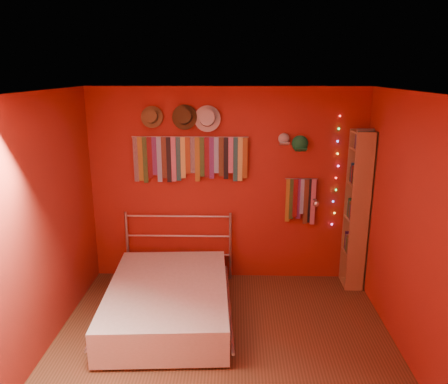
# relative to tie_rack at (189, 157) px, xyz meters

# --- Properties ---
(ground) EXTENTS (3.50, 3.50, 0.00)m
(ground) POSITION_rel_tie_rack_xyz_m (0.47, -1.68, -1.64)
(ground) COLOR #50331B
(ground) RESTS_ON ground
(back_wall) EXTENTS (3.50, 0.02, 2.50)m
(back_wall) POSITION_rel_tie_rack_xyz_m (0.47, 0.07, -0.39)
(back_wall) COLOR maroon
(back_wall) RESTS_ON ground
(right_wall) EXTENTS (0.02, 3.50, 2.50)m
(right_wall) POSITION_rel_tie_rack_xyz_m (2.22, -1.68, -0.39)
(right_wall) COLOR maroon
(right_wall) RESTS_ON ground
(left_wall) EXTENTS (0.02, 3.50, 2.50)m
(left_wall) POSITION_rel_tie_rack_xyz_m (-1.28, -1.68, -0.39)
(left_wall) COLOR maroon
(left_wall) RESTS_ON ground
(ceiling) EXTENTS (3.50, 3.50, 0.02)m
(ceiling) POSITION_rel_tie_rack_xyz_m (0.47, -1.68, 0.86)
(ceiling) COLOR white
(ceiling) RESTS_ON back_wall
(tie_rack) EXTENTS (1.45, 0.03, 0.59)m
(tie_rack) POSITION_rel_tie_rack_xyz_m (0.00, 0.00, 0.00)
(tie_rack) COLOR #B3B3B8
(tie_rack) RESTS_ON back_wall
(small_tie_rack) EXTENTS (0.40, 0.03, 0.61)m
(small_tie_rack) POSITION_rel_tie_rack_xyz_m (1.41, 0.00, -0.54)
(small_tie_rack) COLOR #B3B3B8
(small_tie_rack) RESTS_ON back_wall
(fedora_olive) EXTENTS (0.27, 0.15, 0.27)m
(fedora_olive) POSITION_rel_tie_rack_xyz_m (-0.45, -0.03, 0.50)
(fedora_olive) COLOR brown
(fedora_olive) RESTS_ON back_wall
(fedora_brown) EXTENTS (0.31, 0.17, 0.30)m
(fedora_brown) POSITION_rel_tie_rack_xyz_m (-0.05, -0.03, 0.50)
(fedora_brown) COLOR #422F17
(fedora_brown) RESTS_ON back_wall
(fedora_white) EXTENTS (0.32, 0.18, 0.32)m
(fedora_white) POSITION_rel_tie_rack_xyz_m (0.23, -0.03, 0.49)
(fedora_white) COLOR beige
(fedora_white) RESTS_ON back_wall
(cap_white) EXTENTS (0.16, 0.20, 0.16)m
(cap_white) POSITION_rel_tie_rack_xyz_m (1.17, 0.01, 0.23)
(cap_white) COLOR beige
(cap_white) RESTS_ON back_wall
(cap_green) EXTENTS (0.19, 0.24, 0.19)m
(cap_green) POSITION_rel_tie_rack_xyz_m (1.37, 0.01, 0.17)
(cap_green) COLOR #1C8042
(cap_green) RESTS_ON back_wall
(fairy_lights) EXTENTS (0.06, 0.02, 1.41)m
(fairy_lights) POSITION_rel_tie_rack_xyz_m (1.84, 0.03, -0.18)
(fairy_lights) COLOR #FF3333
(fairy_lights) RESTS_ON back_wall
(reading_lamp) EXTENTS (0.08, 0.33, 0.10)m
(reading_lamp) POSITION_rel_tie_rack_xyz_m (1.57, -0.19, -0.52)
(reading_lamp) COLOR #B3B3B8
(reading_lamp) RESTS_ON back_wall
(bookshelf) EXTENTS (0.25, 0.34, 2.00)m
(bookshelf) POSITION_rel_tie_rack_xyz_m (2.13, -0.15, -0.62)
(bookshelf) COLOR #A07548
(bookshelf) RESTS_ON ground
(bed) EXTENTS (1.50, 1.94, 0.92)m
(bed) POSITION_rel_tie_rack_xyz_m (-0.16, -1.00, -1.42)
(bed) COLOR #B3B3B8
(bed) RESTS_ON ground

